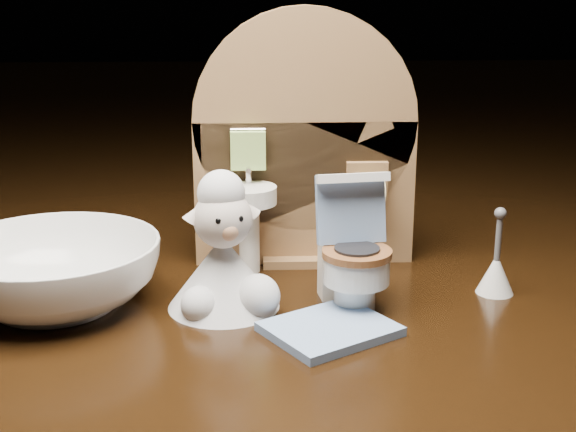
# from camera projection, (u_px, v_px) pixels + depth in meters

# --- Properties ---
(backdrop_panel) EXTENTS (0.13, 0.05, 0.15)m
(backdrop_panel) POSITION_uv_depth(u_px,v_px,m) (303.00, 154.00, 0.47)
(backdrop_panel) COLOR olive
(backdrop_panel) RESTS_ON ground
(toy_toilet) EXTENTS (0.04, 0.05, 0.07)m
(toy_toilet) POSITION_uv_depth(u_px,v_px,m) (352.00, 258.00, 0.42)
(toy_toilet) COLOR white
(toy_toilet) RESTS_ON ground
(bath_mat) EXTENTS (0.07, 0.07, 0.00)m
(bath_mat) POSITION_uv_depth(u_px,v_px,m) (330.00, 329.00, 0.39)
(bath_mat) COLOR #7592BE
(bath_mat) RESTS_ON ground
(toilet_brush) EXTENTS (0.02, 0.02, 0.05)m
(toilet_brush) POSITION_uv_depth(u_px,v_px,m) (496.00, 271.00, 0.44)
(toilet_brush) COLOR white
(toilet_brush) RESTS_ON ground
(plush_lamb) EXTENTS (0.06, 0.06, 0.08)m
(plush_lamb) POSITION_uv_depth(u_px,v_px,m) (224.00, 261.00, 0.41)
(plush_lamb) COLOR silver
(plush_lamb) RESTS_ON ground
(ceramic_bowl) EXTENTS (0.12, 0.12, 0.04)m
(ceramic_bowl) POSITION_uv_depth(u_px,v_px,m) (54.00, 274.00, 0.42)
(ceramic_bowl) COLOR white
(ceramic_bowl) RESTS_ON ground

